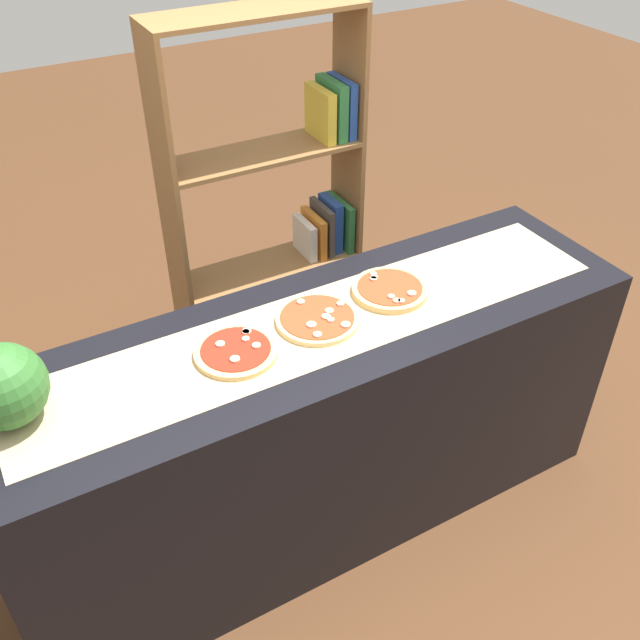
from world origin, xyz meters
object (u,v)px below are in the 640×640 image
Objects in this scene: watermelon at (3,386)px; bookshelf at (288,225)px; pizza_mushroom_0 at (236,351)px; pizza_mushroom_2 at (390,290)px; pizza_mushroom_1 at (317,319)px.

bookshelf is (1.26, 0.84, -0.29)m from watermelon.
pizza_mushroom_2 is at bearing 3.44° from pizza_mushroom_0.
pizza_mushroom_1 is at bearing -175.99° from pizza_mushroom_2.
pizza_mushroom_1 reaches higher than pizza_mushroom_0.
bookshelf reaches higher than watermelon.
pizza_mushroom_2 is 0.87m from bookshelf.
pizza_mushroom_2 reaches higher than pizza_mushroom_1.
bookshelf is at bearing 54.51° from pizza_mushroom_0.
watermelon is 1.54m from bookshelf.
pizza_mushroom_0 is at bearing -125.49° from bookshelf.
pizza_mushroom_2 is (0.58, 0.03, 0.00)m from pizza_mushroom_0.
pizza_mushroom_1 is at bearing -1.91° from watermelon.
watermelon reaches higher than pizza_mushroom_2.
pizza_mushroom_2 is 1.21m from watermelon.
pizza_mushroom_0 is 0.58m from pizza_mushroom_2.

